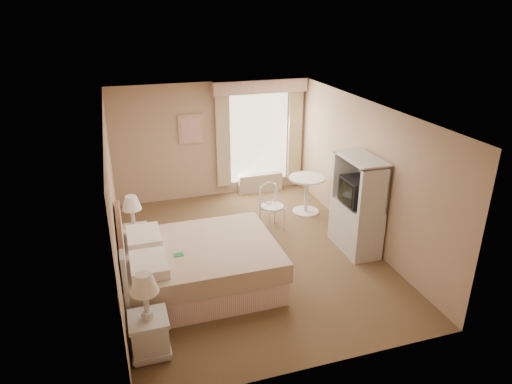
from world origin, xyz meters
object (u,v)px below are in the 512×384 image
object	(u,v)px
round_table	(307,189)
nightstand_far	(135,234)
bed	(191,265)
nightstand_near	(149,325)
armoire	(357,212)
cafe_chair	(271,202)

from	to	relation	value
round_table	nightstand_far	bearing A→B (deg)	-168.02
bed	nightstand_near	world-z (taller)	bed
nightstand_far	round_table	size ratio (longest dim) A/B	1.41
nightstand_far	armoire	xyz separation A→B (m)	(3.65, -0.90, 0.29)
cafe_chair	nightstand_far	bearing A→B (deg)	174.79
nightstand_near	cafe_chair	size ratio (longest dim) A/B	1.27
nightstand_near	round_table	world-z (taller)	nightstand_near
round_table	armoire	world-z (taller)	armoire
bed	cafe_chair	bearing A→B (deg)	40.91
nightstand_far	round_table	bearing A→B (deg)	11.98
bed	nightstand_far	xyz separation A→B (m)	(-0.73, 1.23, 0.02)
nightstand_near	nightstand_far	size ratio (longest dim) A/B	1.04
nightstand_far	armoire	distance (m)	3.77
nightstand_far	cafe_chair	world-z (taller)	nightstand_far
armoire	nightstand_far	bearing A→B (deg)	166.17
bed	armoire	world-z (taller)	armoire
cafe_chair	bed	bearing A→B (deg)	-151.54
bed	cafe_chair	xyz separation A→B (m)	(1.79, 1.55, 0.13)
nightstand_near	armoire	world-z (taller)	armoire
nightstand_near	cafe_chair	xyz separation A→B (m)	(2.52, 2.80, 0.09)
nightstand_far	cafe_chair	distance (m)	2.55
round_table	armoire	bearing A→B (deg)	-82.42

